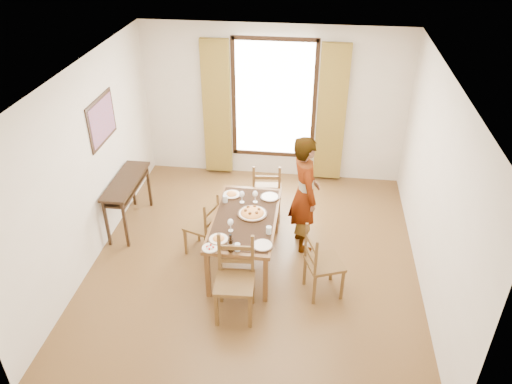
# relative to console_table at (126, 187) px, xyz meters

# --- Properties ---
(ground) EXTENTS (5.00, 5.00, 0.00)m
(ground) POSITION_rel_console_table_xyz_m (2.03, -0.60, -0.68)
(ground) COLOR #493016
(ground) RESTS_ON ground
(room_shell) EXTENTS (4.60, 5.10, 2.74)m
(room_shell) POSITION_rel_console_table_xyz_m (2.03, -0.47, 0.86)
(room_shell) COLOR silver
(room_shell) RESTS_ON ground
(console_table) EXTENTS (0.38, 1.20, 0.80)m
(console_table) POSITION_rel_console_table_xyz_m (0.00, 0.00, 0.00)
(console_table) COLOR black
(console_table) RESTS_ON ground
(dining_table) EXTENTS (0.85, 1.60, 0.76)m
(dining_table) POSITION_rel_console_table_xyz_m (1.90, -0.67, -0.00)
(dining_table) COLOR brown
(dining_table) RESTS_ON ground
(chair_west) EXTENTS (0.52, 0.52, 0.92)m
(chair_west) POSITION_rel_console_table_xyz_m (1.28, -0.51, -0.26)
(chair_west) COLOR brown
(chair_west) RESTS_ON ground
(chair_north) EXTENTS (0.48, 0.48, 1.01)m
(chair_north) POSITION_rel_console_table_xyz_m (2.07, 0.45, -0.21)
(chair_north) COLOR brown
(chair_north) RESTS_ON ground
(chair_south) EXTENTS (0.49, 0.49, 1.06)m
(chair_south) POSITION_rel_console_table_xyz_m (1.92, -1.65, -0.19)
(chair_south) COLOR brown
(chair_south) RESTS_ON ground
(chair_east) EXTENTS (0.56, 0.56, 0.99)m
(chair_east) POSITION_rel_console_table_xyz_m (2.95, -1.16, -0.23)
(chair_east) COLOR brown
(chair_east) RESTS_ON ground
(man) EXTENTS (0.87, 0.77, 1.75)m
(man) POSITION_rel_console_table_xyz_m (2.67, -0.17, 0.19)
(man) COLOR #969A9F
(man) RESTS_ON ground
(plate_sw) EXTENTS (0.27, 0.27, 0.05)m
(plate_sw) POSITION_rel_console_table_xyz_m (1.65, -1.21, 0.10)
(plate_sw) COLOR silver
(plate_sw) RESTS_ON dining_table
(plate_se) EXTENTS (0.27, 0.27, 0.05)m
(plate_se) POSITION_rel_console_table_xyz_m (2.21, -1.26, 0.10)
(plate_se) COLOR silver
(plate_se) RESTS_ON dining_table
(plate_nw) EXTENTS (0.27, 0.27, 0.05)m
(plate_nw) POSITION_rel_console_table_xyz_m (1.63, -0.15, 0.10)
(plate_nw) COLOR silver
(plate_nw) RESTS_ON dining_table
(plate_ne) EXTENTS (0.27, 0.27, 0.05)m
(plate_ne) POSITION_rel_console_table_xyz_m (2.18, -0.14, 0.10)
(plate_ne) COLOR silver
(plate_ne) RESTS_ON dining_table
(pasta_platter) EXTENTS (0.40, 0.40, 0.10)m
(pasta_platter) POSITION_rel_console_table_xyz_m (1.99, -0.60, 0.12)
(pasta_platter) COLOR orange
(pasta_platter) RESTS_ON dining_table
(caprese_plate) EXTENTS (0.20, 0.20, 0.04)m
(caprese_plate) POSITION_rel_console_table_xyz_m (1.58, -1.39, 0.09)
(caprese_plate) COLOR silver
(caprese_plate) RESTS_ON dining_table
(wine_glass_a) EXTENTS (0.08, 0.08, 0.18)m
(wine_glass_a) POSITION_rel_console_table_xyz_m (1.76, -1.00, 0.16)
(wine_glass_a) COLOR white
(wine_glass_a) RESTS_ON dining_table
(wine_glass_b) EXTENTS (0.08, 0.08, 0.18)m
(wine_glass_b) POSITION_rel_console_table_xyz_m (1.99, -0.29, 0.16)
(wine_glass_b) COLOR white
(wine_glass_b) RESTS_ON dining_table
(wine_glass_c) EXTENTS (0.08, 0.08, 0.18)m
(wine_glass_c) POSITION_rel_console_table_xyz_m (1.81, -0.32, 0.16)
(wine_glass_c) COLOR white
(wine_glass_c) RESTS_ON dining_table
(tumbler_a) EXTENTS (0.07, 0.07, 0.10)m
(tumbler_a) POSITION_rel_console_table_xyz_m (2.26, -0.99, 0.12)
(tumbler_a) COLOR silver
(tumbler_a) RESTS_ON dining_table
(tumbler_b) EXTENTS (0.07, 0.07, 0.10)m
(tumbler_b) POSITION_rel_console_table_xyz_m (1.57, -0.34, 0.12)
(tumbler_b) COLOR silver
(tumbler_b) RESTS_ON dining_table
(tumbler_c) EXTENTS (0.07, 0.07, 0.10)m
(tumbler_c) POSITION_rel_console_table_xyz_m (1.92, -1.39, 0.12)
(tumbler_c) COLOR silver
(tumbler_c) RESTS_ON dining_table
(wine_bottle) EXTENTS (0.07, 0.07, 0.25)m
(wine_bottle) POSITION_rel_console_table_xyz_m (1.84, -1.41, 0.20)
(wine_bottle) COLOR black
(wine_bottle) RESTS_ON dining_table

